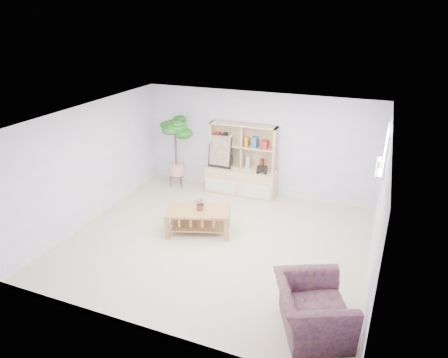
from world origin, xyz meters
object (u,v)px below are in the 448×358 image
at_px(storage_unit, 241,160).
at_px(armchair, 313,306).
at_px(floor_tree, 176,153).
at_px(coffee_table, 198,221).

xyz_separation_m(storage_unit, armchair, (2.37, -3.85, -0.44)).
relative_size(storage_unit, floor_tree, 0.94).
distance_m(storage_unit, armchair, 4.54).
height_order(storage_unit, coffee_table, storage_unit).
height_order(coffee_table, armchair, armchair).
distance_m(coffee_table, floor_tree, 2.38).
xyz_separation_m(coffee_table, floor_tree, (-1.42, 1.80, 0.64)).
bearing_deg(floor_tree, armchair, -42.41).
distance_m(coffee_table, armchair, 3.13).
relative_size(storage_unit, coffee_table, 1.38).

